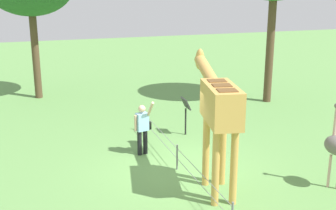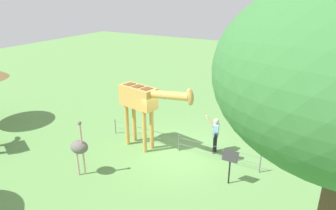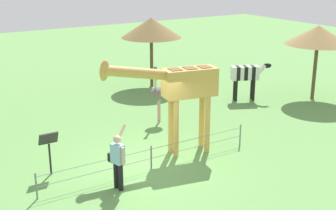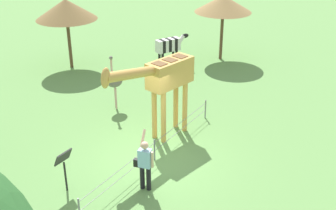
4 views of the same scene
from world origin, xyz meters
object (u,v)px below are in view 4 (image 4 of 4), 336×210
at_px(giraffe, 164,79).
at_px(info_sign, 64,163).
at_px(zebra, 169,47).
at_px(shade_hut_far, 223,4).
at_px(visitor, 145,162).
at_px(ostrich, 115,81).
at_px(shade_hut_near, 66,9).

bearing_deg(giraffe, info_sign, -9.68).
height_order(zebra, shade_hut_far, shade_hut_far).
distance_m(giraffe, zebra, 6.81).
distance_m(giraffe, visitor, 3.34).
distance_m(giraffe, shade_hut_far, 8.76).
bearing_deg(visitor, info_sign, -55.77).
height_order(zebra, ostrich, ostrich).
distance_m(visitor, shade_hut_near, 11.05).
bearing_deg(zebra, info_sign, 15.30).
bearing_deg(shade_hut_far, zebra, -28.38).
bearing_deg(info_sign, shade_hut_far, -174.40).
xyz_separation_m(ostrich, info_sign, (5.05, 2.20, -0.23)).
distance_m(visitor, shade_hut_far, 11.94).
relative_size(shade_hut_far, info_sign, 2.52).
bearing_deg(ostrich, giraffe, 72.06).
height_order(visitor, info_sign, visitor).
bearing_deg(info_sign, visitor, 124.23).
height_order(shade_hut_near, info_sign, shade_hut_near).
bearing_deg(giraffe, zebra, -149.51).
relative_size(giraffe, zebra, 2.15).
bearing_deg(ostrich, shade_hut_near, -117.39).
xyz_separation_m(visitor, zebra, (-8.63, -4.60, 0.26)).
xyz_separation_m(zebra, info_sign, (9.91, 2.71, -0.21)).
xyz_separation_m(zebra, shade_hut_near, (2.37, -4.29, 1.74)).
bearing_deg(zebra, ostrich, 6.06).
bearing_deg(giraffe, visitor, 22.70).
relative_size(visitor, info_sign, 1.33).
bearing_deg(visitor, zebra, -151.95).
relative_size(ostrich, info_sign, 1.70).
bearing_deg(visitor, ostrich, -132.72).
relative_size(shade_hut_near, shade_hut_far, 1.02).
height_order(giraffe, info_sign, giraffe).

